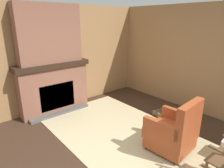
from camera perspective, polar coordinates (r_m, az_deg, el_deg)
ground_plane at (r=3.34m, az=3.26°, el=-21.25°), size 14.00×14.00×0.00m
wood_panel_wall_left at (r=4.91m, az=-17.92°, el=6.78°), size 0.06×5.77×2.47m
wood_panel_wall_back at (r=4.86m, az=26.99°, el=5.59°), size 5.77×0.09×2.47m
fireplace_hearth at (r=4.87m, az=-16.20°, el=-0.99°), size 0.57×1.69×1.19m
chimney_breast at (r=4.65m, az=-17.60°, el=13.51°), size 0.32×1.40×1.26m
area_rug at (r=3.88m, az=4.74°, el=-14.98°), size 3.79×2.06×0.01m
armchair at (r=3.51m, az=17.07°, el=-13.13°), size 0.75×0.73×0.94m
firewood_stack at (r=4.77m, az=14.65°, el=-8.13°), size 0.45×0.46×0.13m
oil_lamp_vase at (r=4.59m, az=-22.59°, el=6.14°), size 0.12×0.12×0.26m
storage_case at (r=4.98m, az=-11.23°, el=7.79°), size 0.17×0.22×0.15m
decorative_plate_on_mantel at (r=4.78m, az=-16.69°, el=7.73°), size 0.07×0.28×0.28m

